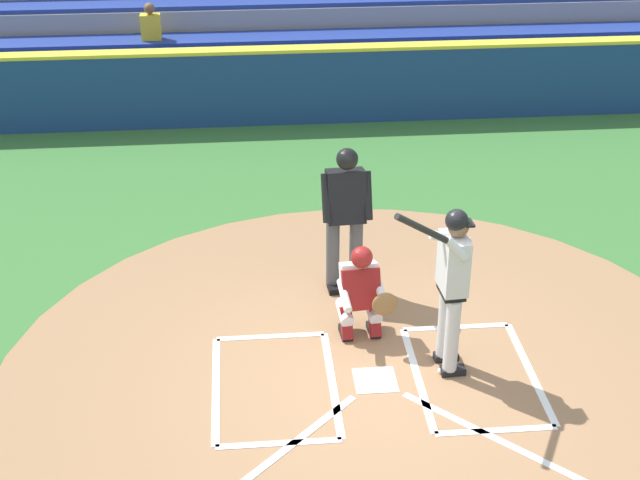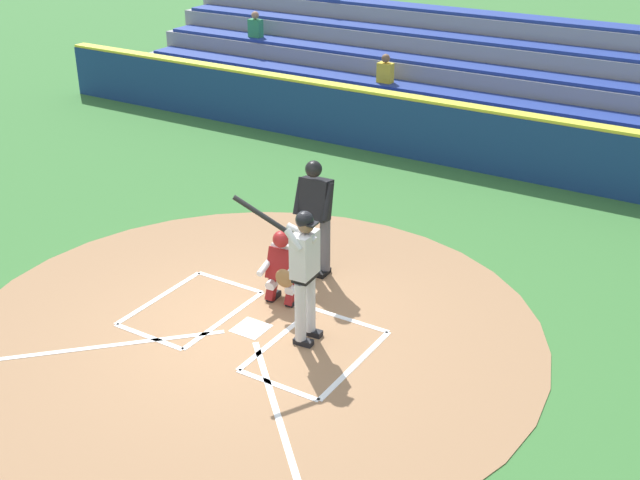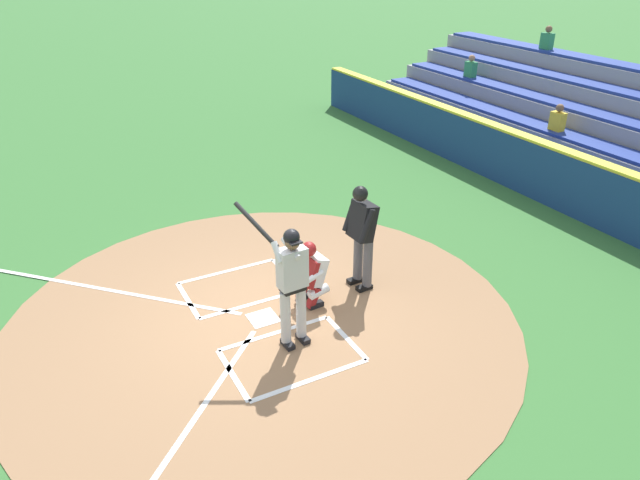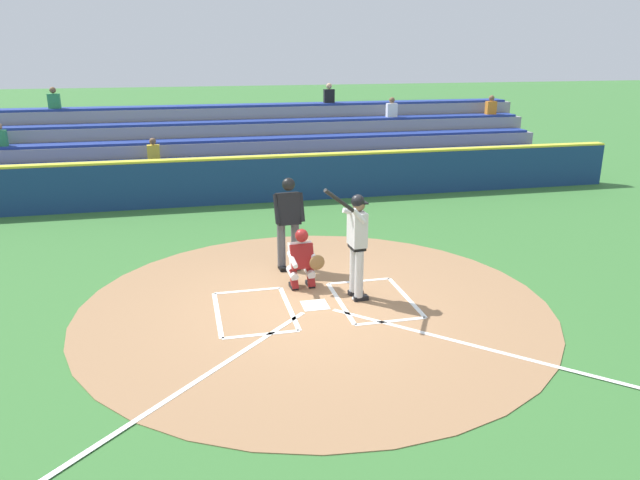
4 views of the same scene
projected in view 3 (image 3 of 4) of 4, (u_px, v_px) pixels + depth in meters
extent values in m
plane|color=#387033|center=(263.00, 319.00, 9.28)|extent=(120.00, 120.00, 0.00)
cylinder|color=#99704C|center=(263.00, 318.00, 9.28)|extent=(8.00, 8.00, 0.01)
cube|color=white|center=(263.00, 318.00, 9.27)|extent=(0.44, 0.44, 0.01)
cube|color=white|center=(346.00, 337.00, 8.82)|extent=(1.20, 0.08, 0.01)
cube|color=white|center=(233.00, 375.00, 8.07)|extent=(1.20, 0.08, 0.01)
cube|color=white|center=(275.00, 333.00, 8.92)|extent=(0.08, 1.80, 0.01)
cube|color=white|center=(311.00, 380.00, 7.98)|extent=(0.08, 1.80, 0.01)
cube|color=white|center=(286.00, 274.00, 10.47)|extent=(1.20, 0.08, 0.01)
cube|color=white|center=(188.00, 300.00, 9.72)|extent=(1.20, 0.08, 0.01)
cube|color=white|center=(252.00, 304.00, 9.62)|extent=(0.08, 1.80, 0.01)
cube|color=white|center=(227.00, 271.00, 10.56)|extent=(0.08, 1.80, 0.01)
cube|color=white|center=(101.00, 289.00, 10.04)|extent=(3.73, 3.73, 0.01)
cube|color=white|center=(166.00, 461.00, 6.75)|extent=(3.73, 3.73, 0.01)
cylinder|color=#BCBCBC|center=(301.00, 312.00, 8.57)|extent=(0.15, 0.15, 0.84)
cube|color=black|center=(303.00, 339.00, 8.75)|extent=(0.27, 0.14, 0.09)
cylinder|color=#BCBCBC|center=(286.00, 317.00, 8.45)|extent=(0.15, 0.15, 0.84)
cube|color=black|center=(288.00, 344.00, 8.63)|extent=(0.27, 0.14, 0.09)
cube|color=black|center=(293.00, 287.00, 8.29)|extent=(0.24, 0.35, 0.10)
cube|color=#BCBCBC|center=(292.00, 268.00, 8.15)|extent=(0.27, 0.42, 0.60)
sphere|color=brown|center=(292.00, 242.00, 7.95)|extent=(0.21, 0.21, 0.21)
sphere|color=black|center=(291.00, 237.00, 7.93)|extent=(0.23, 0.23, 0.23)
cube|color=black|center=(296.00, 243.00, 7.86)|extent=(0.12, 0.18, 0.02)
cylinder|color=#BCBCBC|center=(291.00, 248.00, 8.07)|extent=(0.43, 0.12, 0.21)
cylinder|color=#BCBCBC|center=(277.00, 252.00, 7.97)|extent=(0.27, 0.11, 0.29)
cylinder|color=black|center=(256.00, 225.00, 8.04)|extent=(0.67, 0.41, 0.53)
cylinder|color=black|center=(277.00, 247.00, 7.98)|extent=(0.10, 0.10, 0.08)
cube|color=black|center=(316.00, 305.00, 9.54)|extent=(0.14, 0.27, 0.09)
cube|color=maroon|center=(313.00, 298.00, 9.45)|extent=(0.14, 0.25, 0.37)
cylinder|color=silver|center=(319.00, 292.00, 9.46)|extent=(0.18, 0.37, 0.21)
cube|color=black|center=(305.00, 296.00, 9.78)|extent=(0.14, 0.27, 0.09)
cube|color=maroon|center=(303.00, 289.00, 9.69)|extent=(0.14, 0.25, 0.37)
cylinder|color=silver|center=(308.00, 283.00, 9.70)|extent=(0.18, 0.37, 0.21)
cube|color=silver|center=(314.00, 269.00, 9.43)|extent=(0.43, 0.39, 0.52)
cube|color=maroon|center=(308.00, 271.00, 9.38)|extent=(0.44, 0.25, 0.46)
sphere|color=tan|center=(310.00, 250.00, 9.23)|extent=(0.21, 0.21, 0.21)
sphere|color=maroon|center=(309.00, 249.00, 9.21)|extent=(0.24, 0.24, 0.24)
cylinder|color=silver|center=(311.00, 279.00, 9.21)|extent=(0.13, 0.45, 0.20)
cylinder|color=silver|center=(298.00, 268.00, 9.51)|extent=(0.13, 0.45, 0.20)
ellipsoid|color=brown|center=(301.00, 284.00, 9.13)|extent=(0.29, 0.12, 0.28)
cylinder|color=#4C4C51|center=(368.00, 263.00, 9.82)|extent=(0.16, 0.16, 0.86)
cube|color=black|center=(364.00, 288.00, 10.01)|extent=(0.15, 0.29, 0.09)
cylinder|color=#4C4C51|center=(358.00, 256.00, 10.03)|extent=(0.16, 0.16, 0.86)
cube|color=black|center=(355.00, 280.00, 10.22)|extent=(0.15, 0.29, 0.09)
cube|color=black|center=(362.00, 221.00, 9.57)|extent=(0.46, 0.39, 0.66)
sphere|color=tan|center=(361.00, 195.00, 9.33)|extent=(0.22, 0.22, 0.22)
sphere|color=black|center=(360.00, 194.00, 9.31)|extent=(0.25, 0.25, 0.25)
cylinder|color=black|center=(367.00, 226.00, 9.33)|extent=(0.12, 0.29, 0.56)
cylinder|color=black|center=(350.00, 215.00, 9.70)|extent=(0.12, 0.29, 0.56)
sphere|color=white|center=(286.00, 340.00, 8.73)|extent=(0.07, 0.07, 0.07)
cube|color=navy|center=(597.00, 195.00, 12.12)|extent=(22.00, 0.36, 1.25)
cube|color=yellow|center=(604.00, 165.00, 11.82)|extent=(22.00, 0.32, 0.06)
cube|color=gray|center=(626.00, 203.00, 12.73)|extent=(20.00, 0.85, 0.45)
cube|color=navy|center=(629.00, 192.00, 12.61)|extent=(19.60, 0.72, 0.08)
cube|color=yellow|center=(557.00, 121.00, 14.84)|extent=(0.36, 0.22, 0.46)
sphere|color=brown|center=(560.00, 108.00, 14.68)|extent=(0.20, 0.20, 0.20)
cube|color=#2D844C|center=(547.00, 41.00, 17.66)|extent=(0.36, 0.22, 0.46)
sphere|color=brown|center=(549.00, 29.00, 17.50)|extent=(0.20, 0.20, 0.20)
cube|color=#2D844C|center=(471.00, 69.00, 18.38)|extent=(0.36, 0.22, 0.46)
sphere|color=#9E7051|center=(472.00, 58.00, 18.23)|extent=(0.20, 0.20, 0.20)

